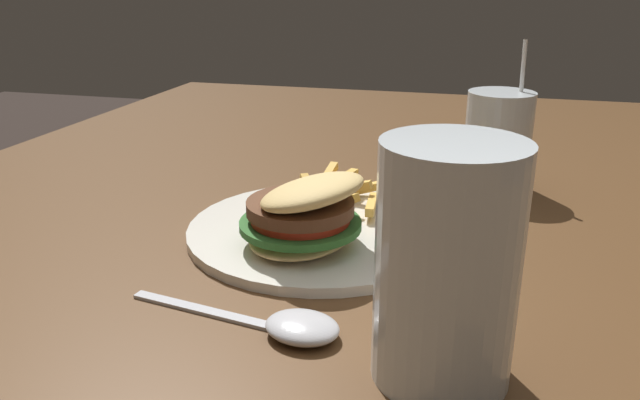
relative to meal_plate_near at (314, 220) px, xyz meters
The scene contains 5 objects.
dining_table 0.14m from the meal_plate_near, 150.52° to the left, with size 1.64×1.18×0.73m.
meal_plate_near is the anchor object (origin of this frame).
beer_glass 0.24m from the meal_plate_near, 36.80° to the left, with size 0.09×0.09×0.16m.
juice_glass 0.29m from the meal_plate_near, 142.31° to the left, with size 0.08×0.08×0.18m.
spoon 0.17m from the meal_plate_near, 10.22° to the left, with size 0.06×0.19×0.02m.
Camera 1 is at (0.61, 0.12, 0.99)m, focal length 35.00 mm.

